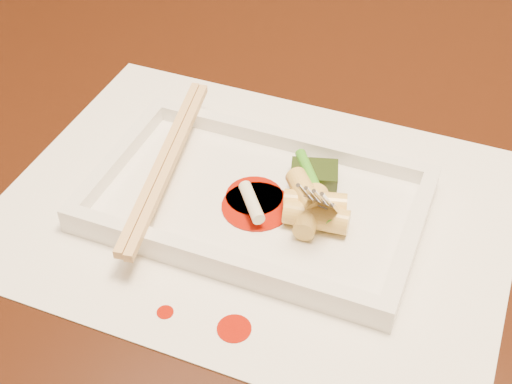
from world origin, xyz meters
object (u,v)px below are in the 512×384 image
at_px(plate_base, 256,205).
at_px(fork, 356,135).
at_px(table, 269,175).
at_px(placemat, 256,209).
at_px(chopstick_a, 162,160).

bearing_deg(plate_base, fork, 14.42).
height_order(table, plate_base, plate_base).
xyz_separation_m(table, fork, (0.12, -0.13, 0.18)).
relative_size(plate_base, fork, 1.86).
distance_m(table, plate_base, 0.19).
bearing_deg(placemat, chopstick_a, -180.00).
distance_m(table, fork, 0.26).
height_order(placemat, fork, fork).
bearing_deg(plate_base, table, 106.90).
bearing_deg(table, chopstick_a, -103.42).
height_order(chopstick_a, fork, fork).
distance_m(chopstick_a, fork, 0.16).
xyz_separation_m(plate_base, chopstick_a, (-0.08, -0.00, 0.02)).
xyz_separation_m(table, placemat, (0.05, -0.15, 0.10)).
bearing_deg(fork, chopstick_a, -173.25).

